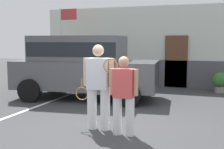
{
  "coord_description": "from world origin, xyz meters",
  "views": [
    {
      "loc": [
        2.15,
        -5.72,
        1.9
      ],
      "look_at": [
        -0.33,
        1.2,
        1.05
      ],
      "focal_mm": 47.13,
      "sensor_mm": 36.0,
      "label": 1
    }
  ],
  "objects_px": {
    "tennis_player_man": "(98,86)",
    "flag_pole": "(64,32)",
    "parked_suv": "(83,64)",
    "tennis_player_woman": "(123,94)",
    "potted_plant_by_porch": "(220,81)"
  },
  "relations": [
    {
      "from": "parked_suv",
      "to": "flag_pole",
      "type": "relative_size",
      "value": 1.47
    },
    {
      "from": "flag_pole",
      "to": "tennis_player_woman",
      "type": "bearing_deg",
      "value": -52.01
    },
    {
      "from": "parked_suv",
      "to": "tennis_player_man",
      "type": "relative_size",
      "value": 2.64
    },
    {
      "from": "tennis_player_woman",
      "to": "potted_plant_by_porch",
      "type": "bearing_deg",
      "value": -108.35
    },
    {
      "from": "potted_plant_by_porch",
      "to": "tennis_player_woman",
      "type": "bearing_deg",
      "value": -107.79
    },
    {
      "from": "parked_suv",
      "to": "flag_pole",
      "type": "xyz_separation_m",
      "value": [
        -2.02,
        2.43,
        1.1
      ]
    },
    {
      "from": "parked_suv",
      "to": "flag_pole",
      "type": "distance_m",
      "value": 3.35
    },
    {
      "from": "parked_suv",
      "to": "tennis_player_man",
      "type": "xyz_separation_m",
      "value": [
        1.76,
        -3.02,
        -0.21
      ]
    },
    {
      "from": "parked_suv",
      "to": "tennis_player_woman",
      "type": "relative_size",
      "value": 3.01
    },
    {
      "from": "tennis_player_woman",
      "to": "potted_plant_by_porch",
      "type": "relative_size",
      "value": 2.15
    },
    {
      "from": "parked_suv",
      "to": "tennis_player_woman",
      "type": "bearing_deg",
      "value": -59.95
    },
    {
      "from": "tennis_player_man",
      "to": "potted_plant_by_porch",
      "type": "relative_size",
      "value": 2.45
    },
    {
      "from": "parked_suv",
      "to": "potted_plant_by_porch",
      "type": "relative_size",
      "value": 6.46
    },
    {
      "from": "tennis_player_man",
      "to": "flag_pole",
      "type": "relative_size",
      "value": 0.56
    },
    {
      "from": "potted_plant_by_porch",
      "to": "tennis_player_man",
      "type": "bearing_deg",
      "value": -113.79
    }
  ]
}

